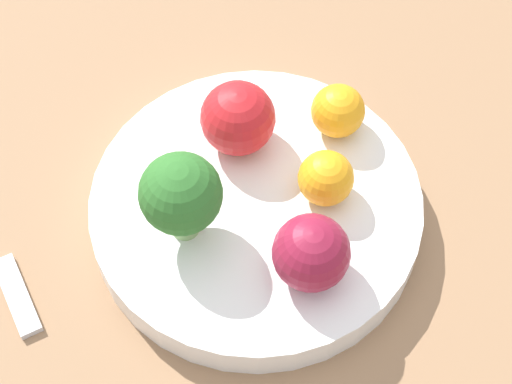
{
  "coord_description": "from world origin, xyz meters",
  "views": [
    {
      "loc": [
        -0.12,
        0.31,
        0.59
      ],
      "look_at": [
        0.0,
        0.0,
        0.06
      ],
      "focal_mm": 60.0,
      "sensor_mm": 36.0,
      "label": 1
    }
  ],
  "objects_px": {
    "orange_back": "(338,111)",
    "apple_red": "(311,253)",
    "broccoli": "(181,195)",
    "spoon": "(17,296)",
    "apple_green": "(238,118)",
    "orange_front": "(326,178)",
    "bowl": "(256,210)"
  },
  "relations": [
    {
      "from": "broccoli",
      "to": "apple_red",
      "type": "distance_m",
      "value": 0.1
    },
    {
      "from": "bowl",
      "to": "orange_front",
      "type": "xyz_separation_m",
      "value": [
        -0.05,
        -0.02,
        0.04
      ]
    },
    {
      "from": "bowl",
      "to": "broccoli",
      "type": "xyz_separation_m",
      "value": [
        0.04,
        0.04,
        0.06
      ]
    },
    {
      "from": "apple_red",
      "to": "orange_front",
      "type": "bearing_deg",
      "value": -79.79
    },
    {
      "from": "apple_green",
      "to": "spoon",
      "type": "distance_m",
      "value": 0.21
    },
    {
      "from": "apple_green",
      "to": "orange_front",
      "type": "bearing_deg",
      "value": 164.69
    },
    {
      "from": "bowl",
      "to": "orange_back",
      "type": "height_order",
      "value": "orange_back"
    },
    {
      "from": "bowl",
      "to": "orange_front",
      "type": "distance_m",
      "value": 0.06
    },
    {
      "from": "apple_red",
      "to": "bowl",
      "type": "bearing_deg",
      "value": -36.12
    },
    {
      "from": "bowl",
      "to": "spoon",
      "type": "xyz_separation_m",
      "value": [
        0.14,
        0.12,
        -0.01
      ]
    },
    {
      "from": "orange_back",
      "to": "apple_red",
      "type": "bearing_deg",
      "value": 100.48
    },
    {
      "from": "apple_red",
      "to": "apple_green",
      "type": "bearing_deg",
      "value": -44.02
    },
    {
      "from": "bowl",
      "to": "broccoli",
      "type": "relative_size",
      "value": 3.25
    },
    {
      "from": "orange_front",
      "to": "orange_back",
      "type": "distance_m",
      "value": 0.06
    },
    {
      "from": "spoon",
      "to": "bowl",
      "type": "bearing_deg",
      "value": -137.69
    },
    {
      "from": "orange_front",
      "to": "orange_back",
      "type": "xyz_separation_m",
      "value": [
        0.01,
        -0.06,
        0.0
      ]
    },
    {
      "from": "broccoli",
      "to": "orange_front",
      "type": "relative_size",
      "value": 1.85
    },
    {
      "from": "apple_red",
      "to": "apple_green",
      "type": "distance_m",
      "value": 0.12
    },
    {
      "from": "apple_red",
      "to": "apple_green",
      "type": "height_order",
      "value": "apple_green"
    },
    {
      "from": "bowl",
      "to": "apple_red",
      "type": "bearing_deg",
      "value": 143.88
    },
    {
      "from": "spoon",
      "to": "orange_back",
      "type": "bearing_deg",
      "value": -129.14
    },
    {
      "from": "broccoli",
      "to": "orange_back",
      "type": "bearing_deg",
      "value": -119.52
    },
    {
      "from": "orange_front",
      "to": "orange_back",
      "type": "bearing_deg",
      "value": -79.23
    },
    {
      "from": "orange_back",
      "to": "spoon",
      "type": "distance_m",
      "value": 0.27
    },
    {
      "from": "orange_front",
      "to": "bowl",
      "type": "bearing_deg",
      "value": 27.57
    },
    {
      "from": "bowl",
      "to": "orange_back",
      "type": "relative_size",
      "value": 5.96
    },
    {
      "from": "bowl",
      "to": "orange_back",
      "type": "xyz_separation_m",
      "value": [
        -0.03,
        -0.08,
        0.04
      ]
    },
    {
      "from": "broccoli",
      "to": "orange_back",
      "type": "height_order",
      "value": "broccoli"
    },
    {
      "from": "bowl",
      "to": "apple_green",
      "type": "height_order",
      "value": "apple_green"
    },
    {
      "from": "apple_green",
      "to": "orange_front",
      "type": "distance_m",
      "value": 0.08
    },
    {
      "from": "orange_back",
      "to": "bowl",
      "type": "bearing_deg",
      "value": 68.48
    },
    {
      "from": "orange_front",
      "to": "spoon",
      "type": "distance_m",
      "value": 0.24
    }
  ]
}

